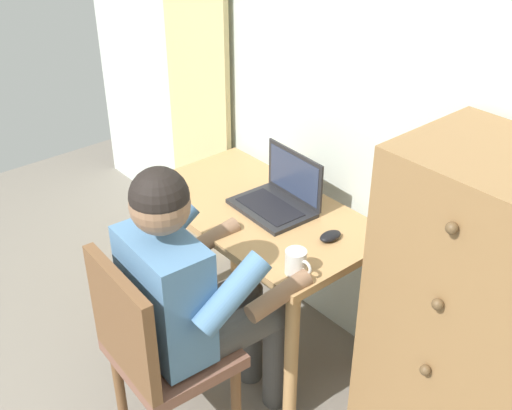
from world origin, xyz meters
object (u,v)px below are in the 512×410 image
coffee_mug (296,262)px  person_seated (196,290)px  desk (259,231)px  laptop (279,196)px  chair (155,349)px  computer_mouse (330,236)px  desk_clock (174,191)px  dresser (472,334)px

coffee_mug → person_seated: bearing=-120.1°
desk → coffee_mug: size_ratio=8.93×
laptop → chair: bearing=-75.8°
desk → chair: bearing=-70.7°
desk → computer_mouse: computer_mouse is taller
laptop → desk_clock: laptop is taller
dresser → chair: bearing=-135.1°
desk → laptop: 0.19m
desk → person_seated: bearing=-63.7°
chair → coffee_mug: (0.19, 0.50, 0.26)m
desk_clock → desk: bearing=31.5°
laptop → computer_mouse: laptop is taller
person_seated → dresser: bearing=37.5°
dresser → desk: bearing=-176.0°
dresser → desk_clock: dresser is taller
dresser → computer_mouse: bearing=-179.0°
dresser → coffee_mug: (-0.58, -0.27, 0.10)m
laptop → person_seated: bearing=-70.8°
computer_mouse → desk_clock: computer_mouse is taller
person_seated → desk_clock: person_seated is taller
desk → desk_clock: size_ratio=11.90×
laptop → dresser: bearing=-0.2°
chair → person_seated: size_ratio=0.74×
dresser → coffee_mug: 0.64m
chair → dresser: bearing=44.9°
chair → person_seated: 0.26m
coffee_mug → dresser: bearing=24.7°
person_seated → laptop: bearing=109.2°
chair → person_seated: bearing=87.2°
desk → dresser: size_ratio=0.81×
chair → computer_mouse: bearing=80.9°
person_seated → coffee_mug: (0.18, 0.32, 0.08)m
person_seated → computer_mouse: 0.59m
desk → dresser: (1.01, 0.07, 0.06)m
desk → dresser: 1.02m
chair → person_seated: person_seated is taller
desk_clock → chair: bearing=-40.0°
desk → desk_clock: 0.42m
desk → coffee_mug: bearing=-23.9°
chair → coffee_mug: chair is taller
dresser → coffee_mug: size_ratio=11.02×
laptop → computer_mouse: (0.32, -0.02, -0.04)m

